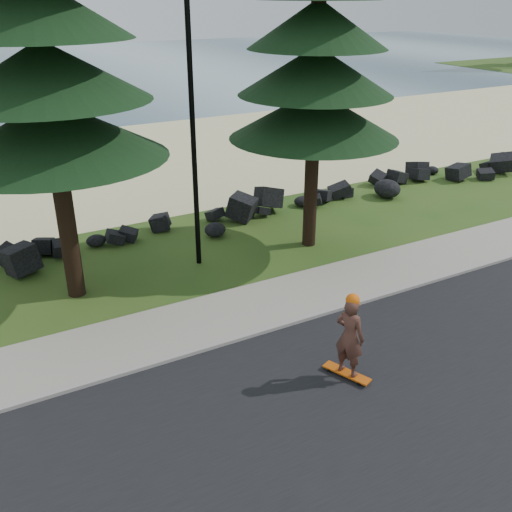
# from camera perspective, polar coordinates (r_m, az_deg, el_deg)

# --- Properties ---
(ground) EXTENTS (160.00, 160.00, 0.00)m
(ground) POSITION_cam_1_polar(r_m,az_deg,el_deg) (13.89, -0.41, -5.68)
(ground) COLOR #264A17
(ground) RESTS_ON ground
(road) EXTENTS (160.00, 7.00, 0.02)m
(road) POSITION_cam_1_polar(r_m,az_deg,el_deg) (10.88, 11.39, -16.18)
(road) COLOR black
(road) RESTS_ON ground
(kerb) EXTENTS (160.00, 0.20, 0.10)m
(kerb) POSITION_cam_1_polar(r_m,az_deg,el_deg) (13.20, 1.46, -7.24)
(kerb) COLOR #9C948D
(kerb) RESTS_ON ground
(sidewalk) EXTENTS (160.00, 2.00, 0.08)m
(sidewalk) POSITION_cam_1_polar(r_m,az_deg,el_deg) (14.02, -0.80, -5.17)
(sidewalk) COLOR #9D9483
(sidewalk) RESTS_ON ground
(beach_sand) EXTENTS (160.00, 15.00, 0.01)m
(beach_sand) POSITION_cam_1_polar(r_m,az_deg,el_deg) (26.61, -15.59, 8.65)
(beach_sand) COLOR beige
(beach_sand) RESTS_ON ground
(seawall_boulders) EXTENTS (60.00, 2.40, 1.10)m
(seawall_boulders) POSITION_cam_1_polar(r_m,az_deg,el_deg) (18.50, -8.69, 2.17)
(seawall_boulders) COLOR black
(seawall_boulders) RESTS_ON ground
(lamp_post) EXTENTS (0.25, 0.14, 8.14)m
(lamp_post) POSITION_cam_1_polar(r_m,az_deg,el_deg) (15.13, -6.39, 13.60)
(lamp_post) COLOR black
(lamp_post) RESTS_ON ground
(skateboarder) EXTENTS (0.61, 1.03, 1.89)m
(skateboarder) POSITION_cam_1_polar(r_m,az_deg,el_deg) (11.38, 9.35, -8.01)
(skateboarder) COLOR #C24E0B
(skateboarder) RESTS_ON ground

